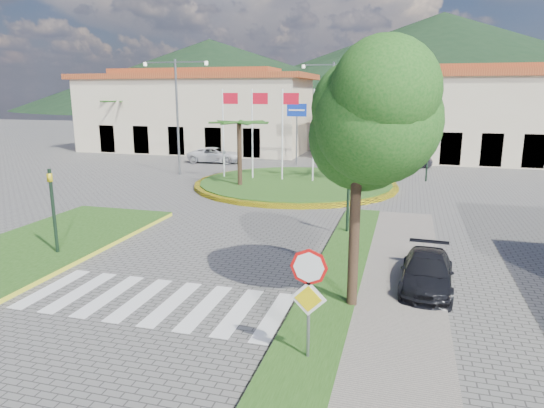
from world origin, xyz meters
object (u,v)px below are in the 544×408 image
(roundabout_island, at_px, (295,183))
(stop_sign, at_px, (309,288))
(deciduous_tree, at_px, (359,117))
(car_dark_a, at_px, (334,150))
(white_van, at_px, (215,155))
(car_dark_b, at_px, (408,159))
(car_side_right, at_px, (427,272))

(roundabout_island, bearing_deg, stop_sign, -76.27)
(deciduous_tree, distance_m, car_dark_a, 32.29)
(roundabout_island, relative_size, car_dark_a, 3.20)
(white_van, xyz_separation_m, car_dark_a, (9.08, 6.13, 0.04))
(deciduous_tree, relative_size, car_dark_b, 1.86)
(roundabout_island, relative_size, stop_sign, 4.79)
(car_dark_a, distance_m, car_dark_b, 7.76)
(car_dark_b, bearing_deg, white_van, 103.55)
(car_side_right, bearing_deg, deciduous_tree, -131.97)
(car_dark_b, bearing_deg, deciduous_tree, -176.51)
(stop_sign, relative_size, car_side_right, 0.72)
(stop_sign, bearing_deg, deciduous_tree, 78.82)
(deciduous_tree, xyz_separation_m, white_van, (-14.36, 25.40, -4.54))
(roundabout_island, height_order, white_van, roundabout_island)
(car_dark_a, bearing_deg, stop_sign, -147.76)
(roundabout_island, distance_m, car_dark_a, 14.54)
(car_dark_a, height_order, car_side_right, car_dark_a)
(stop_sign, distance_m, deciduous_tree, 4.59)
(deciduous_tree, height_order, car_side_right, deciduous_tree)
(roundabout_island, height_order, deciduous_tree, deciduous_tree)
(car_dark_b, height_order, car_side_right, car_dark_b)
(stop_sign, distance_m, car_dark_b, 30.54)
(stop_sign, relative_size, white_van, 0.58)
(roundabout_island, distance_m, car_dark_b, 12.45)
(deciduous_tree, height_order, car_dark_b, deciduous_tree)
(car_dark_b, bearing_deg, stop_sign, -177.36)
(white_van, bearing_deg, car_side_right, -148.97)
(car_dark_b, relative_size, car_side_right, 1.00)
(deciduous_tree, bearing_deg, car_side_right, 45.00)
(deciduous_tree, relative_size, car_side_right, 1.86)
(white_van, distance_m, car_dark_a, 10.95)
(car_dark_b, distance_m, car_side_right, 25.43)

